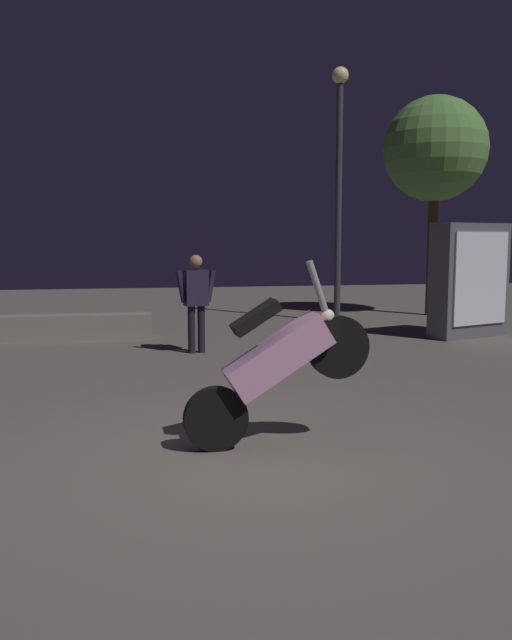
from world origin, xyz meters
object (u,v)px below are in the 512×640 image
object	(u,v)px
person_rider_beside	(196,295)
streetlamp_far	(339,164)
motorcycle_pink_foreground	(277,363)
kiosk_billboard	(470,280)

from	to	relation	value
person_rider_beside	streetlamp_far	size ratio (longest dim) A/B	0.29
motorcycle_pink_foreground	kiosk_billboard	distance (m)	7.65
person_rider_beside	kiosk_billboard	distance (m)	5.22
streetlamp_far	kiosk_billboard	bearing A→B (deg)	-58.51
motorcycle_pink_foreground	kiosk_billboard	xyz separation A→B (m)	(4.96, 5.81, 0.31)
person_rider_beside	streetlamp_far	distance (m)	5.55
motorcycle_pink_foreground	person_rider_beside	bearing A→B (deg)	89.83
person_rider_beside	motorcycle_pink_foreground	bearing A→B (deg)	172.75
streetlamp_far	kiosk_billboard	size ratio (longest dim) A/B	2.59
streetlamp_far	kiosk_billboard	world-z (taller)	streetlamp_far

